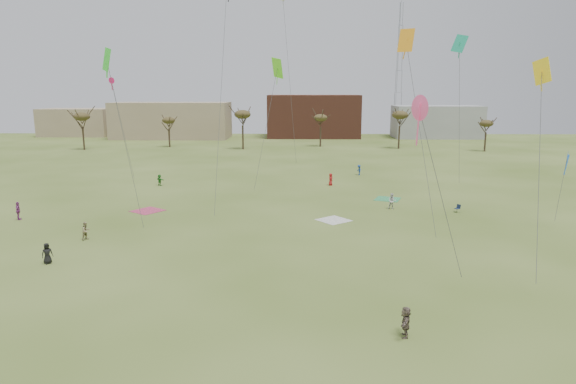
{
  "coord_description": "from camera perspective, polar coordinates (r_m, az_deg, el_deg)",
  "views": [
    {
      "loc": [
        0.83,
        -25.8,
        13.22
      ],
      "look_at": [
        0.0,
        12.0,
        5.5
      ],
      "focal_mm": 31.06,
      "sensor_mm": 36.0,
      "label": 1
    }
  ],
  "objects": [
    {
      "name": "blanket_cream",
      "position": [
        51.98,
        5.24,
        -3.24
      ],
      "size": [
        4.03,
        4.03,
        0.03
      ],
      "primitive_type": "cube",
      "rotation": [
        0.0,
        0.0,
        2.25
      ],
      "color": "silver",
      "rests_on": "ground"
    },
    {
      "name": "flyer_far_b",
      "position": [
        70.81,
        4.9,
        1.45
      ],
      "size": [
        0.86,
        1.0,
        1.74
      ],
      "primitive_type": "imported",
      "rotation": [
        0.0,
        0.0,
        1.13
      ],
      "color": "#A21B1C",
      "rests_on": "ground"
    },
    {
      "name": "camp_chair_right",
      "position": [
        58.19,
        18.8,
        -1.96
      ],
      "size": [
        0.73,
        0.72,
        0.87
      ],
      "rotation": [
        0.0,
        0.0,
        5.3
      ],
      "color": "#15213A",
      "rests_on": "ground"
    },
    {
      "name": "building_tan",
      "position": [
        145.52,
        -13.13,
        8.0
      ],
      "size": [
        32.0,
        14.0,
        10.0
      ],
      "primitive_type": "cube",
      "color": "#937F60",
      "rests_on": "ground"
    },
    {
      "name": "flyer_mid_a",
      "position": [
        43.18,
        -25.86,
        -6.34
      ],
      "size": [
        0.96,
        0.92,
        1.65
      ],
      "primitive_type": "imported",
      "rotation": [
        0.0,
        0.0,
        0.7
      ],
      "color": "black",
      "rests_on": "ground"
    },
    {
      "name": "tree_line",
      "position": [
        105.17,
        -0.76,
        8.19
      ],
      "size": [
        117.44,
        49.32,
        8.91
      ],
      "color": "#3A2B1E",
      "rests_on": "ground"
    },
    {
      "name": "spectator_mid_e",
      "position": [
        57.67,
        11.82,
        -1.05
      ],
      "size": [
        0.94,
        0.77,
        1.8
      ],
      "primitive_type": "imported",
      "rotation": [
        0.0,
        0.0,
        6.17
      ],
      "color": "silver",
      "rests_on": "ground"
    },
    {
      "name": "flyer_far_a",
      "position": [
        72.77,
        -14.48,
        1.34
      ],
      "size": [
        1.44,
        1.32,
        1.6
      ],
      "primitive_type": "imported",
      "rotation": [
        0.0,
        0.0,
        2.44
      ],
      "color": "#2C812B",
      "rests_on": "ground"
    },
    {
      "name": "spectator_fore_b",
      "position": [
        48.5,
        -22.13,
        -4.14
      ],
      "size": [
        0.94,
        1.01,
        1.65
      ],
      "primitive_type": "imported",
      "rotation": [
        0.0,
        0.0,
        1.05
      ],
      "color": "#94865E",
      "rests_on": "ground"
    },
    {
      "name": "radio_tower",
      "position": [
        153.72,
        12.54,
        13.5
      ],
      "size": [
        1.51,
        1.72,
        41.0
      ],
      "color": "#9EA3A8",
      "rests_on": "ground"
    },
    {
      "name": "kites_aloft",
      "position": [
        57.43,
        -1.55,
        17.95
      ],
      "size": [
        62.01,
        54.69,
        27.75
      ],
      "color": "#E01A48",
      "rests_on": "ground"
    },
    {
      "name": "building_brick",
      "position": [
        146.04,
        2.92,
        8.69
      ],
      "size": [
        26.0,
        16.0,
        12.0
      ],
      "primitive_type": "cube",
      "color": "brown",
      "rests_on": "ground"
    },
    {
      "name": "spectator_mid_d",
      "position": [
        58.86,
        -28.51,
        -1.91
      ],
      "size": [
        0.8,
        1.21,
        1.91
      ],
      "primitive_type": "imported",
      "rotation": [
        0.0,
        0.0,
        1.89
      ],
      "color": "#983F8B",
      "rests_on": "ground"
    },
    {
      "name": "ground",
      "position": [
        29.0,
        -0.54,
        -15.58
      ],
      "size": [
        260.0,
        260.0,
        0.0
      ],
      "primitive_type": "plane",
      "color": "#40571B",
      "rests_on": "ground"
    },
    {
      "name": "blanket_olive",
      "position": [
        62.97,
        11.32,
        -0.81
      ],
      "size": [
        3.75,
        3.75,
        0.03
      ],
      "primitive_type": "cube",
      "rotation": [
        0.0,
        0.0,
        2.77
      ],
      "color": "#359354",
      "rests_on": "ground"
    },
    {
      "name": "blanket_plum",
      "position": [
        57.96,
        -15.76,
        -2.09
      ],
      "size": [
        4.15,
        4.15,
        0.03
      ],
      "primitive_type": "cube",
      "rotation": [
        0.0,
        0.0,
        0.94
      ],
      "color": "#B5375A",
      "rests_on": "ground"
    },
    {
      "name": "flyer_far_c",
      "position": [
        80.09,
        8.13,
        2.52
      ],
      "size": [
        0.86,
        1.19,
        1.65
      ],
      "primitive_type": "imported",
      "rotation": [
        0.0,
        0.0,
        4.96
      ],
      "color": "navy",
      "rests_on": "ground"
    },
    {
      "name": "building_grey",
      "position": [
        149.3,
        16.62,
        7.71
      ],
      "size": [
        24.0,
        12.0,
        9.0
      ],
      "primitive_type": "cube",
      "color": "gray",
      "rests_on": "ground"
    },
    {
      "name": "building_tan_west",
      "position": [
        162.06,
        -22.91,
        7.38
      ],
      "size": [
        20.0,
        12.0,
        8.0
      ],
      "primitive_type": "cube",
      "color": "#937F60",
      "rests_on": "ground"
    },
    {
      "name": "spectator_fore_c",
      "position": [
        28.71,
        13.32,
        -14.26
      ],
      "size": [
        0.86,
        1.69,
        1.74
      ],
      "primitive_type": "imported",
      "rotation": [
        0.0,
        0.0,
        4.49
      ],
      "color": "brown",
      "rests_on": "ground"
    }
  ]
}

